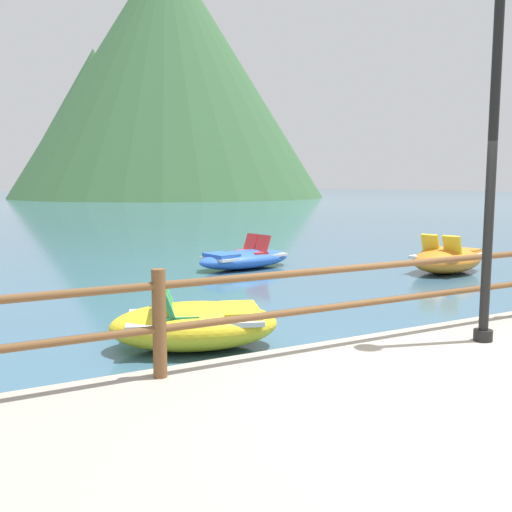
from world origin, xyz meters
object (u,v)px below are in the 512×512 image
object	(u,v)px
lamp_post	(495,104)
pedal_boat_2	(195,324)
pedal_boat_1	(447,259)
pedal_boat_0	(244,258)

from	to	relation	value
lamp_post	pedal_boat_2	size ratio (longest dim) A/B	1.72
lamp_post	pedal_boat_1	xyz separation A→B (m)	(5.27, 5.42, -2.56)
lamp_post	pedal_boat_1	size ratio (longest dim) A/B	1.63
pedal_boat_0	pedal_boat_2	bearing A→B (deg)	-122.86
pedal_boat_1	pedal_boat_2	distance (m)	8.10
pedal_boat_1	pedal_boat_2	world-z (taller)	same
lamp_post	pedal_boat_0	size ratio (longest dim) A/B	1.50
lamp_post	pedal_boat_1	bearing A→B (deg)	45.83
lamp_post	pedal_boat_1	distance (m)	7.98
pedal_boat_2	pedal_boat_1	bearing A→B (deg)	21.27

